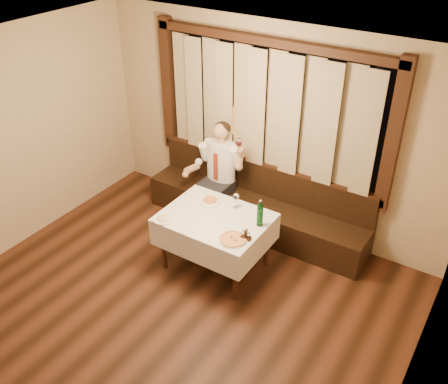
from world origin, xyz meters
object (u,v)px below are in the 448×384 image
Objects in this scene: pasta_red at (210,199)px; pasta_cream at (163,217)px; banquette at (256,208)px; pizza at (233,239)px; dining_table at (215,224)px; cruet_caddy at (246,236)px; seated_man at (218,166)px; green_bottle at (260,215)px.

pasta_cream is at bearing -111.35° from pasta_red.
banquette is 12.62× the size of pasta_cream.
pizza is 1.12× the size of pasta_red.
pasta_red is (-0.24, 0.25, 0.15)m from dining_table.
dining_table is 10.16× the size of cruet_caddy.
banquette reaches higher than dining_table.
seated_man reaches higher than pasta_red.
cruet_caddy is (0.53, -0.18, 0.15)m from dining_table.
pasta_cream is 1.31m from seated_man.
banquette is 25.60× the size of cruet_caddy.
seated_man reaches higher than green_bottle.
green_bottle is 1.35m from seated_man.
cruet_caddy is at bearing 11.21° from pasta_cream.
pasta_cream is 1.14m from green_bottle.
cruet_caddy is at bearing -90.00° from green_bottle.
pasta_red is at bearing 172.14° from green_bottle.
dining_table is 0.52m from pizza.
pasta_red is 0.67m from pasta_cream.
pizza is at bearing -50.91° from seated_man.
seated_man is (-0.56, -0.09, 0.53)m from banquette.
pasta_red is 0.20× the size of seated_man.
pasta_cream is 2.03× the size of cruet_caddy.
green_bottle is at bearing -7.86° from pasta_red.
pasta_red is (-0.66, 0.52, 0.03)m from pizza.
green_bottle reaches higher than pasta_cream.
pasta_cream is (-0.24, -0.62, -0.00)m from pasta_red.
cruet_caddy is at bearing -28.74° from pasta_red.
banquette is at bearing 90.00° from dining_table.
banquette is 11.13× the size of pasta_red.
dining_table is at bearing -45.79° from pasta_red.
banquette is at bearing 72.90° from pasta_red.
pasta_cream is (-0.91, -0.10, 0.02)m from pizza.
dining_table is 0.60m from green_bottle.
pasta_cream is at bearing -173.62° from pizza.
green_bottle is at bearing 85.61° from cruet_caddy.
banquette is 1.08m from dining_table.
green_bottle is at bearing 75.57° from pizza.
cruet_caddy reaches higher than pasta_red.
seated_man is at bearing -170.81° from banquette.
banquette is at bearing 9.19° from seated_man.
pizza is 1.56m from seated_man.
pasta_red is at bearing -107.10° from banquette.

